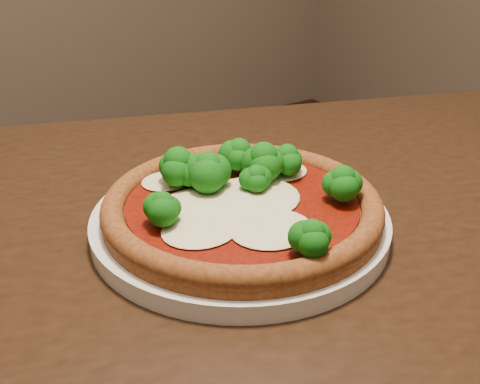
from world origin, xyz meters
TOP-DOWN VIEW (x-y plane):
  - dining_table at (0.00, -0.12)m, footprint 1.34×1.08m
  - plate at (-0.00, -0.13)m, footprint 0.29×0.29m
  - pizza at (0.00, -0.13)m, footprint 0.27×0.27m

SIDE VIEW (x-z plane):
  - dining_table at x=0.00m, z-range 0.27..1.02m
  - plate at x=0.00m, z-range 0.75..0.77m
  - pizza at x=0.00m, z-range 0.75..0.82m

